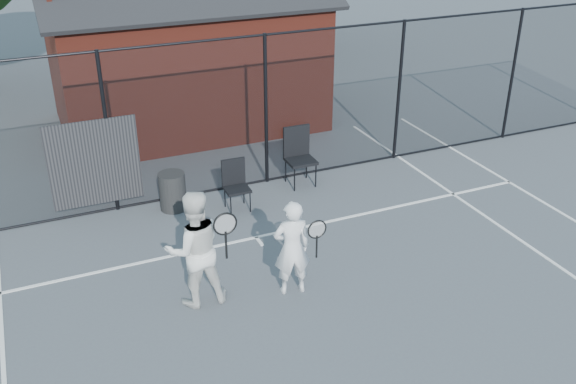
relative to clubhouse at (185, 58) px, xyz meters
name	(u,v)px	position (x,y,z in m)	size (l,w,h in m)	color
ground	(336,343)	(-0.50, -9.00, -1.61)	(80.00, 80.00, 0.00)	#4F535B
fence	(201,123)	(-0.80, -4.00, -0.16)	(22.04, 3.00, 3.00)	black
clubhouse	(185,58)	(0.00, 0.00, 0.00)	(6.50, 4.36, 4.19)	maroon
player_front	(292,248)	(-0.56, -7.67, -0.85)	(0.70, 0.53, 1.51)	white
player_back	(195,249)	(-1.92, -7.35, -0.72)	(0.98, 0.73, 1.78)	white
chair_left	(237,187)	(-0.45, -4.90, -1.14)	(0.45, 0.47, 0.93)	black
chair_right	(301,158)	(1.07, -4.40, -1.03)	(0.55, 0.57, 1.14)	black
waste_bin	(173,191)	(-1.53, -4.40, -1.25)	(0.49, 0.49, 0.72)	black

